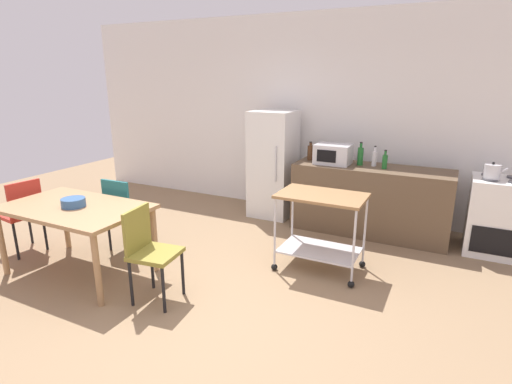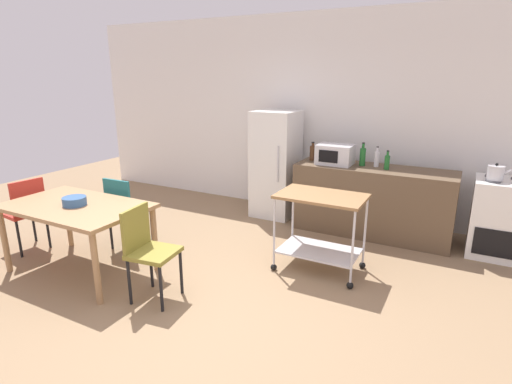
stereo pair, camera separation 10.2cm
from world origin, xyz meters
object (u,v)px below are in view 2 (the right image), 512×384
dining_table (76,212)px  bottle_wine (313,153)px  kitchen_cart (320,220)px  bottle_sesame_oil (377,159)px  fruit_bowl (74,201)px  kettle (496,173)px  stove_oven (499,218)px  chair_red (26,209)px  bottle_hot_sauce (387,162)px  bottle_vinegar (363,156)px  chair_teal (126,208)px  chair_olive (148,247)px  microwave (335,154)px  refrigerator (276,164)px

dining_table → bottle_wine: bottle_wine is taller
kitchen_cart → bottle_sesame_oil: 1.47m
fruit_bowl → kettle: 4.56m
stove_oven → bottle_wine: (-2.32, 0.04, 0.55)m
dining_table → stove_oven: stove_oven is taller
chair_red → bottle_hot_sauce: 4.41m
bottle_vinegar → bottle_wine: bearing=178.0°
chair_red → kitchen_cart: size_ratio=0.98×
chair_teal → kettle: (3.82, 1.80, 0.48)m
bottle_sesame_oil → fruit_bowl: bottle_sesame_oil is taller
bottle_wine → kettle: (2.20, -0.14, -0.01)m
fruit_bowl → chair_olive: bearing=-3.5°
kitchen_cart → stove_oven: bearing=38.3°
bottle_wine → bottle_hot_sauce: 1.03m
bottle_wine → fruit_bowl: 3.09m
chair_teal → stove_oven: size_ratio=0.97×
microwave → fruit_bowl: bearing=-128.1°
microwave → bottle_hot_sauce: microwave is taller
chair_olive → microwave: size_ratio=1.93×
bottle_wine → bottle_sesame_oil: bearing=-0.1°
stove_oven → bottle_vinegar: (-1.62, 0.02, 0.57)m
chair_olive → fruit_bowl: 1.06m
refrigerator → microwave: (0.93, -0.14, 0.25)m
stove_oven → microwave: 2.05m
chair_red → chair_teal: 1.16m
kitchen_cart → fruit_bowl: 2.56m
chair_olive → microwave: microwave is taller
refrigerator → bottle_wine: 0.63m
stove_oven → kettle: bearing=-140.3°
bottle_hot_sauce → refrigerator: bearing=175.2°
bottle_hot_sauce → kettle: size_ratio=1.00×
dining_table → refrigerator: (1.05, 2.64, 0.10)m
dining_table → fruit_bowl: 0.13m
dining_table → fruit_bowl: fruit_bowl is taller
stove_oven → bottle_sesame_oil: 1.55m
chair_teal → kettle: size_ratio=3.71×
stove_oven → kettle: size_ratio=3.84×
bottle_vinegar → kitchen_cart: bearing=-93.2°
bottle_wine → bottle_sesame_oil: 0.87m
bottle_hot_sauce → bottle_wine: bearing=174.6°
microwave → bottle_vinegar: bottle_vinegar is taller
kettle → chair_red: bearing=-153.6°
bottle_sesame_oil → bottle_hot_sauce: size_ratio=1.10×
microwave → bottle_sesame_oil: (0.52, 0.10, -0.02)m
chair_olive → kettle: kettle is taller
bottle_vinegar → dining_table: bearing=-132.0°
refrigerator → kitchen_cart: bearing=-49.9°
dining_table → bottle_wine: bearing=58.0°
kettle → microwave: bearing=178.8°
stove_oven → chair_olive: bearing=-137.9°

